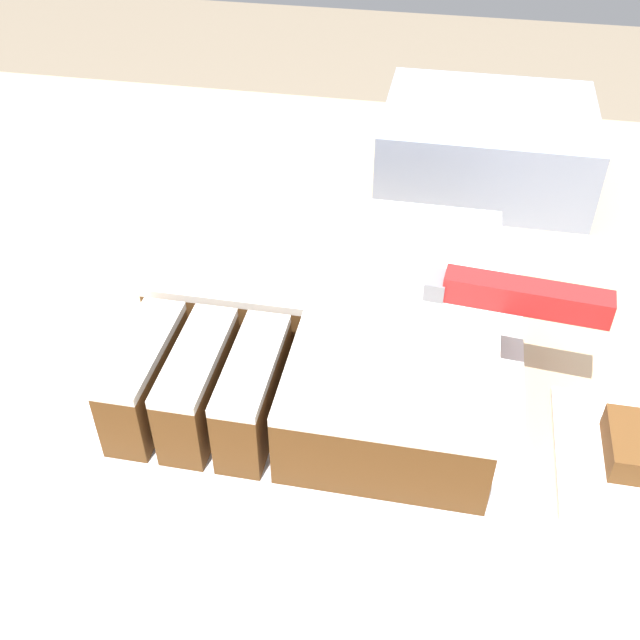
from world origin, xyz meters
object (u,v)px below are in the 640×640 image
object	(u,v)px
cake	(326,317)
knife	(486,292)
cake_board	(320,352)
storage_box	(486,145)

from	to	relation	value
cake	knife	size ratio (longest dim) A/B	0.93
cake_board	cake	xyz separation A→B (m)	(0.00, 0.00, 0.04)
cake_board	storage_box	size ratio (longest dim) A/B	1.51
storage_box	cake	bearing A→B (deg)	-110.44
cake_board	storage_box	xyz separation A→B (m)	(0.13, 0.33, 0.04)
cake	knife	world-z (taller)	knife
knife	cake	bearing A→B (deg)	6.77
cake	knife	bearing A→B (deg)	1.56
cake_board	cake	bearing A→B (deg)	46.12
cake_board	knife	bearing A→B (deg)	3.60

